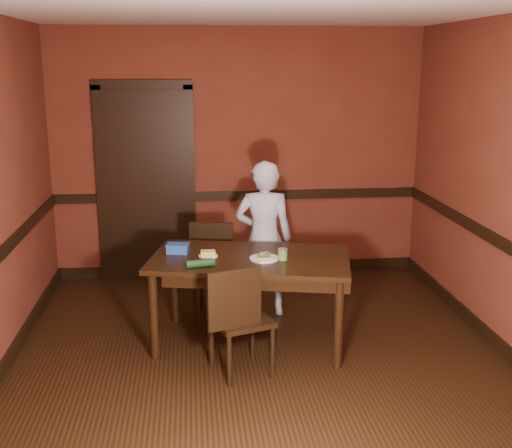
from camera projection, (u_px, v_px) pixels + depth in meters
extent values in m
cube|color=black|center=(260.00, 362.00, 5.13)|extent=(4.00, 4.50, 0.01)
cube|color=silver|center=(261.00, 7.00, 4.47)|extent=(4.00, 4.50, 0.01)
cube|color=maroon|center=(238.00, 155.00, 6.97)|extent=(4.00, 0.02, 2.70)
cube|color=maroon|center=(321.00, 308.00, 2.63)|extent=(4.00, 0.02, 2.70)
cube|color=black|center=(238.00, 196.00, 7.07)|extent=(4.00, 0.03, 0.10)
cube|color=black|center=(508.00, 247.00, 5.11)|extent=(0.03, 4.50, 0.10)
cube|color=black|center=(239.00, 268.00, 7.27)|extent=(4.00, 0.03, 0.12)
cube|color=black|center=(4.00, 366.00, 4.92)|extent=(0.03, 4.50, 0.12)
cube|color=black|center=(498.00, 344.00, 5.32)|extent=(0.03, 4.50, 0.12)
cube|color=black|center=(146.00, 187.00, 6.91)|extent=(0.85, 0.04, 2.05)
cube|color=black|center=(102.00, 187.00, 6.89)|extent=(0.10, 0.06, 2.15)
cube|color=black|center=(190.00, 185.00, 6.98)|extent=(0.10, 0.06, 2.15)
cube|color=black|center=(142.00, 85.00, 6.67)|extent=(1.05, 0.06, 0.10)
cube|color=black|center=(250.00, 300.00, 5.40)|extent=(1.78, 1.23, 0.76)
imported|color=#ABC1DB|center=(264.00, 239.00, 5.97)|extent=(0.57, 0.41, 1.47)
cylinder|color=white|center=(264.00, 259.00, 5.24)|extent=(0.24, 0.24, 0.01)
cube|color=tan|center=(264.00, 257.00, 5.23)|extent=(0.11, 0.10, 0.02)
ellipsoid|color=green|center=(264.00, 255.00, 5.23)|extent=(0.10, 0.09, 0.02)
cylinder|color=red|center=(261.00, 252.00, 5.23)|extent=(0.04, 0.04, 0.01)
cylinder|color=red|center=(267.00, 253.00, 5.22)|extent=(0.04, 0.04, 0.01)
cylinder|color=#85B166|center=(261.00, 254.00, 5.20)|extent=(0.03, 0.03, 0.01)
cylinder|color=#85B166|center=(266.00, 252.00, 5.25)|extent=(0.03, 0.03, 0.01)
cylinder|color=#85B166|center=(264.00, 253.00, 5.22)|extent=(0.03, 0.03, 0.01)
cylinder|color=#4E8C3C|center=(283.00, 255.00, 5.22)|extent=(0.08, 0.08, 0.08)
cylinder|color=beige|center=(283.00, 249.00, 5.21)|extent=(0.08, 0.08, 0.01)
cylinder|color=white|center=(208.00, 256.00, 5.31)|extent=(0.16, 0.16, 0.01)
cube|color=#DBBA6A|center=(208.00, 253.00, 5.31)|extent=(0.12, 0.08, 0.04)
cube|color=blue|center=(178.00, 249.00, 5.41)|extent=(0.19, 0.15, 0.07)
cube|color=blue|center=(178.00, 244.00, 5.40)|extent=(0.21, 0.16, 0.01)
cylinder|color=#123919|center=(200.00, 263.00, 5.03)|extent=(0.23, 0.10, 0.06)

